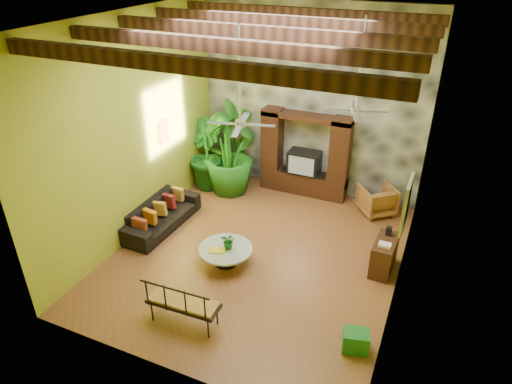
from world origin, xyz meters
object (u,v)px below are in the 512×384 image
at_px(sofa, 160,214).
at_px(coffee_table, 226,254).
at_px(green_bin, 356,341).
at_px(ceiling_fan_back, 357,100).
at_px(tall_plant_a, 235,145).
at_px(tall_plant_b, 205,154).
at_px(iron_bench, 181,302).
at_px(ceiling_fan_front, 240,113).
at_px(entertainment_center, 304,160).
at_px(side_console, 384,255).
at_px(tall_plant_c, 229,152).
at_px(wicker_armchair, 377,200).

height_order(sofa, coffee_table, sofa).
height_order(sofa, green_bin, sofa).
height_order(ceiling_fan_back, tall_plant_a, ceiling_fan_back).
xyz_separation_m(tall_plant_b, iron_bench, (2.25, -4.92, -0.44)).
distance_m(tall_plant_a, coffee_table, 3.82).
height_order(ceiling_fan_front, tall_plant_b, ceiling_fan_front).
relative_size(entertainment_center, iron_bench, 1.76).
bearing_deg(ceiling_fan_front, ceiling_fan_back, 41.63).
xyz_separation_m(tall_plant_a, side_console, (4.58, -2.26, -0.86)).
height_order(ceiling_fan_back, side_console, ceiling_fan_back).
bearing_deg(tall_plant_c, entertainment_center, 22.13).
xyz_separation_m(coffee_table, side_console, (3.16, 1.16, 0.11)).
relative_size(tall_plant_a, tall_plant_c, 1.03).
distance_m(sofa, coffee_table, 2.24).
bearing_deg(ceiling_fan_back, entertainment_center, 129.57).
height_order(entertainment_center, coffee_table, entertainment_center).
bearing_deg(tall_plant_b, sofa, -89.66).
bearing_deg(entertainment_center, iron_bench, -94.03).
relative_size(tall_plant_a, tall_plant_b, 1.24).
distance_m(wicker_armchair, coffee_table, 4.31).
xyz_separation_m(ceiling_fan_front, wicker_armchair, (2.28, 3.23, -3.03)).
height_order(ceiling_fan_front, sofa, ceiling_fan_front).
height_order(ceiling_fan_back, iron_bench, ceiling_fan_back).
bearing_deg(coffee_table, side_console, 20.11).
height_order(wicker_armchair, side_console, wicker_armchair).
bearing_deg(ceiling_fan_back, green_bin, -71.71).
height_order(tall_plant_a, side_console, tall_plant_a).
bearing_deg(tall_plant_c, ceiling_fan_back, -18.44).
distance_m(wicker_armchair, tall_plant_c, 4.08).
distance_m(sofa, iron_bench, 3.46).
xyz_separation_m(tall_plant_b, side_console, (5.30, -1.82, -0.62)).
xyz_separation_m(tall_plant_a, green_bin, (4.54, -4.65, -1.03)).
distance_m(tall_plant_a, side_console, 5.18).
height_order(tall_plant_c, coffee_table, tall_plant_c).
bearing_deg(side_console, wicker_armchair, 106.58).
bearing_deg(iron_bench, coffee_table, 90.84).
relative_size(ceiling_fan_front, wicker_armchair, 2.26).
distance_m(sofa, tall_plant_c, 2.56).
distance_m(tall_plant_c, green_bin, 6.26).
bearing_deg(coffee_table, iron_bench, -86.95).
height_order(ceiling_fan_front, wicker_armchair, ceiling_fan_front).
bearing_deg(green_bin, entertainment_center, 117.60).
bearing_deg(coffee_table, tall_plant_a, 112.62).
distance_m(entertainment_center, iron_bench, 5.73).
bearing_deg(ceiling_fan_front, side_console, 18.21).
xyz_separation_m(entertainment_center, iron_bench, (-0.40, -5.70, -0.42)).
relative_size(ceiling_fan_back, coffee_table, 1.60).
distance_m(sofa, wicker_armchair, 5.46).
bearing_deg(entertainment_center, ceiling_fan_back, -50.43).
height_order(sofa, tall_plant_a, tall_plant_a).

